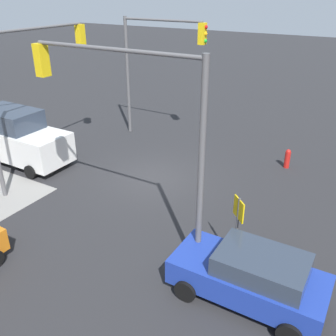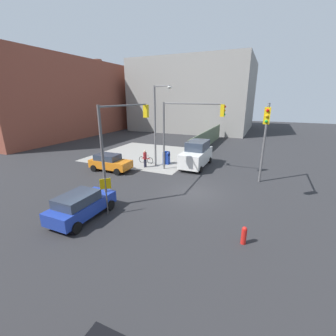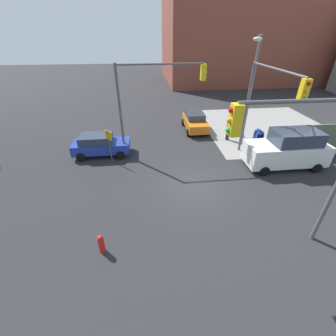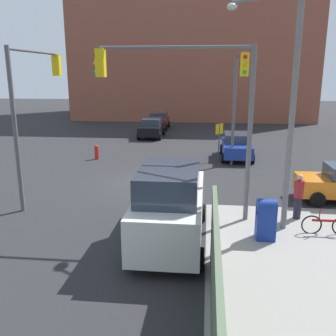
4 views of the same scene
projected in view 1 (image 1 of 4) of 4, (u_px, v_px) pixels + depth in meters
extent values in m
plane|color=#28282B|center=(153.00, 178.00, 17.18)|extent=(120.00, 120.00, 0.00)
cylinder|color=#59595B|center=(201.00, 176.00, 10.22)|extent=(0.18, 0.18, 6.50)
cylinder|color=#59595B|center=(112.00, 49.00, 10.13)|extent=(5.61, 0.12, 0.12)
cube|color=yellow|center=(42.00, 60.00, 11.63)|extent=(0.32, 0.36, 1.00)
sphere|color=red|center=(36.00, 49.00, 11.58)|extent=(0.18, 0.18, 0.18)
sphere|color=orange|center=(38.00, 60.00, 11.72)|extent=(0.18, 0.18, 0.18)
sphere|color=green|center=(39.00, 70.00, 11.86)|extent=(0.18, 0.18, 0.18)
cylinder|color=#59595B|center=(128.00, 77.00, 21.29)|extent=(0.18, 0.18, 6.50)
cylinder|color=#59595B|center=(162.00, 20.00, 18.88)|extent=(4.59, 0.12, 0.12)
cube|color=yellow|center=(202.00, 34.00, 18.06)|extent=(0.32, 0.36, 1.00)
sphere|color=red|center=(206.00, 27.00, 17.84)|extent=(0.18, 0.18, 0.18)
sphere|color=orange|center=(206.00, 34.00, 17.98)|extent=(0.18, 0.18, 0.18)
sphere|color=green|center=(205.00, 41.00, 18.12)|extent=(0.18, 0.18, 0.18)
cylinder|color=#59595B|center=(32.00, 29.00, 15.07)|extent=(0.12, 5.47, 0.12)
cube|color=yellow|center=(80.00, 36.00, 17.42)|extent=(0.36, 0.32, 1.00)
sphere|color=red|center=(82.00, 28.00, 17.42)|extent=(0.18, 0.18, 0.18)
sphere|color=orange|center=(83.00, 35.00, 17.56)|extent=(0.18, 0.18, 0.18)
sphere|color=green|center=(84.00, 42.00, 17.70)|extent=(0.18, 0.18, 0.18)
cylinder|color=#4C4C4C|center=(236.00, 233.00, 11.31)|extent=(0.08, 0.08, 2.40)
cube|color=yellow|center=(239.00, 209.00, 10.94)|extent=(0.48, 0.48, 0.64)
cylinder|color=red|center=(287.00, 160.00, 17.98)|extent=(0.26, 0.26, 0.80)
sphere|color=red|center=(288.00, 152.00, 17.80)|extent=(0.24, 0.24, 0.24)
cube|color=#1E389E|center=(247.00, 279.00, 10.25)|extent=(4.19, 1.80, 0.75)
cube|color=#2D3847|center=(262.00, 264.00, 9.81)|extent=(2.35, 1.58, 0.55)
cylinder|color=black|center=(186.00, 291.00, 10.37)|extent=(0.64, 0.22, 0.64)
cylinder|color=black|center=(213.00, 254.00, 11.76)|extent=(0.64, 0.22, 0.64)
cylinder|color=black|center=(289.00, 334.00, 9.07)|extent=(0.64, 0.22, 0.64)
cylinder|color=black|center=(306.00, 288.00, 10.46)|extent=(0.64, 0.22, 0.64)
cube|color=white|center=(19.00, 142.00, 18.34)|extent=(5.40, 2.10, 1.40)
cube|color=#2D3847|center=(9.00, 119.00, 18.04)|extent=(3.02, 1.85, 0.90)
cylinder|color=black|center=(64.00, 156.00, 18.63)|extent=(0.64, 0.22, 0.64)
cylinder|color=black|center=(31.00, 172.00, 17.00)|extent=(0.64, 0.22, 0.64)
cylinder|color=black|center=(14.00, 142.00, 20.30)|extent=(0.64, 0.22, 0.64)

